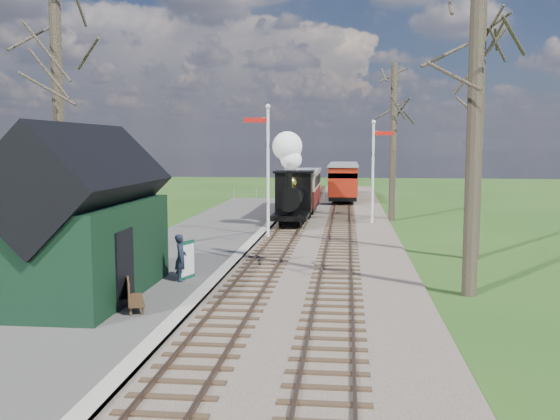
% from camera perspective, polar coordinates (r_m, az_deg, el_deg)
% --- Properties ---
extents(ground, '(140.00, 140.00, 0.00)m').
position_cam_1_polar(ground, '(13.44, -6.95, -13.14)').
color(ground, '#224A17').
rests_on(ground, ground).
extents(distant_hills, '(114.40, 48.00, 22.02)m').
position_cam_1_polar(distant_hills, '(79.47, 4.94, -9.02)').
color(distant_hills, '#385B23').
rests_on(distant_hills, ground).
extents(ballast_bed, '(8.00, 60.00, 0.10)m').
position_cam_1_polar(ballast_bed, '(34.67, 3.45, -1.19)').
color(ballast_bed, brown).
rests_on(ballast_bed, ground).
extents(track_near, '(1.60, 60.00, 0.15)m').
position_cam_1_polar(track_near, '(34.75, 1.31, -1.08)').
color(track_near, brown).
rests_on(track_near, ground).
extents(track_far, '(1.60, 60.00, 0.15)m').
position_cam_1_polar(track_far, '(34.62, 5.60, -1.14)').
color(track_far, brown).
rests_on(track_far, ground).
extents(platform, '(5.00, 44.00, 0.20)m').
position_cam_1_polar(platform, '(27.47, -7.44, -3.03)').
color(platform, '#474442').
rests_on(platform, ground).
extents(coping_strip, '(0.40, 44.00, 0.21)m').
position_cam_1_polar(coping_strip, '(27.02, -2.68, -3.13)').
color(coping_strip, '#B2AD9E').
rests_on(coping_strip, ground).
extents(station_shed, '(3.25, 6.30, 4.78)m').
position_cam_1_polar(station_shed, '(18.01, -17.53, -1.06)').
color(station_shed, black).
rests_on(station_shed, platform).
extents(semaphore_near, '(1.22, 0.24, 6.22)m').
position_cam_1_polar(semaphore_near, '(28.61, -1.24, 4.47)').
color(semaphore_near, silver).
rests_on(semaphore_near, ground).
extents(semaphore_far, '(1.22, 0.24, 5.72)m').
position_cam_1_polar(semaphore_far, '(34.40, 8.62, 4.21)').
color(semaphore_far, silver).
rests_on(semaphore_far, ground).
extents(bare_trees, '(15.51, 22.39, 12.00)m').
position_cam_1_polar(bare_trees, '(22.53, 2.14, 8.07)').
color(bare_trees, '#382D23').
rests_on(bare_trees, ground).
extents(fence_line, '(12.60, 0.08, 1.00)m').
position_cam_1_polar(fence_line, '(48.58, 3.07, 1.47)').
color(fence_line, slate).
rests_on(fence_line, ground).
extents(locomotive, '(1.94, 4.53, 4.85)m').
position_cam_1_polar(locomotive, '(33.07, 1.08, 2.25)').
color(locomotive, black).
rests_on(locomotive, ground).
extents(coach, '(2.26, 7.76, 2.38)m').
position_cam_1_polar(coach, '(39.14, 1.89, 1.96)').
color(coach, black).
rests_on(coach, ground).
extents(red_carriage_a, '(2.20, 5.46, 2.32)m').
position_cam_1_polar(red_carriage_a, '(46.64, 5.78, 2.54)').
color(red_carriage_a, black).
rests_on(red_carriage_a, ground).
extents(red_carriage_b, '(2.20, 5.46, 2.32)m').
position_cam_1_polar(red_carriage_b, '(52.13, 5.83, 2.91)').
color(red_carriage_b, black).
rests_on(red_carriage_b, ground).
extents(sign_board, '(0.35, 0.80, 1.19)m').
position_cam_1_polar(sign_board, '(19.79, -8.53, -4.54)').
color(sign_board, '#0D402A').
rests_on(sign_board, platform).
extents(bench, '(0.88, 1.42, 0.79)m').
position_cam_1_polar(bench, '(16.51, -13.42, -7.58)').
color(bench, '#48301A').
rests_on(bench, platform).
extents(person, '(0.40, 0.56, 1.46)m').
position_cam_1_polar(person, '(19.44, -9.06, -4.34)').
color(person, '#1B2031').
rests_on(person, platform).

